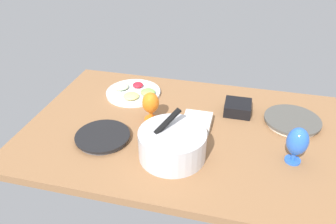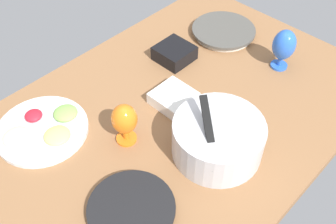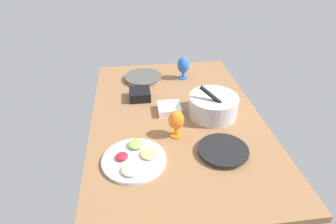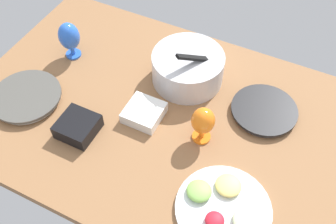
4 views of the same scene
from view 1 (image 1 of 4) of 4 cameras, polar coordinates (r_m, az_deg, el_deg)
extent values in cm
cube|color=#8C603D|center=(167.23, 2.91, -3.38)|extent=(160.00, 104.00, 4.00)
cylinder|color=silver|center=(180.38, 20.83, -1.65)|extent=(26.23, 26.23, 1.93)
cylinder|color=#4E4C47|center=(179.57, 20.92, -1.24)|extent=(28.51, 28.51, 1.16)
cylinder|color=#4C4C51|center=(160.87, -11.30, -4.46)|extent=(24.29, 24.29, 1.71)
cylinder|color=black|center=(160.06, -11.35, -4.07)|extent=(26.40, 26.40, 1.03)
cylinder|color=silver|center=(144.71, 0.76, -5.65)|extent=(30.08, 30.08, 13.08)
cylinder|color=white|center=(142.31, 0.77, -4.41)|extent=(27.08, 27.08, 2.35)
cube|color=black|center=(141.20, -1.30, -2.92)|extent=(15.17, 18.78, 12.36)
cylinder|color=silver|center=(196.36, -6.06, 3.39)|extent=(32.32, 32.32, 1.80)
ellipsoid|color=beige|center=(199.34, -8.29, 4.44)|extent=(9.60, 9.60, 2.73)
ellipsoid|color=#F9E072|center=(188.53, -6.47, 2.80)|extent=(9.05, 9.05, 2.58)
ellipsoid|color=#8CC659|center=(191.30, -3.55, 3.48)|extent=(8.60, 8.60, 2.90)
ellipsoid|color=red|center=(199.90, -5.29, 4.73)|extent=(6.27, 6.27, 2.72)
cylinder|color=blue|center=(155.75, 20.92, -7.87)|extent=(6.92, 6.92, 1.00)
cylinder|color=blue|center=(154.37, 21.08, -7.23)|extent=(2.00, 2.00, 3.53)
ellipsoid|color=blue|center=(149.52, 21.69, -4.78)|extent=(9.24, 9.24, 13.02)
cylinder|color=orange|center=(172.03, -2.96, -1.22)|extent=(7.17, 7.17, 1.00)
cylinder|color=orange|center=(170.65, -2.98, -0.52)|extent=(2.00, 2.00, 4.01)
ellipsoid|color=orange|center=(166.67, -3.06, 1.64)|extent=(8.80, 8.80, 11.04)
cube|color=white|center=(167.07, 5.12, -1.69)|extent=(14.18, 14.18, 4.74)
cube|color=#F9E072|center=(166.22, 5.14, -1.25)|extent=(11.63, 11.63, 1.52)
cube|color=black|center=(180.38, 12.07, 0.74)|extent=(14.07, 14.07, 6.13)
cube|color=tan|center=(179.38, 12.14, 1.27)|extent=(11.53, 11.53, 1.96)
camera|label=2|loc=(1.17, -49.22, 28.42)|focal=42.50mm
camera|label=3|loc=(2.29, -37.61, 27.56)|focal=30.15mm
camera|label=4|loc=(2.30, -4.55, 38.96)|focal=41.34mm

